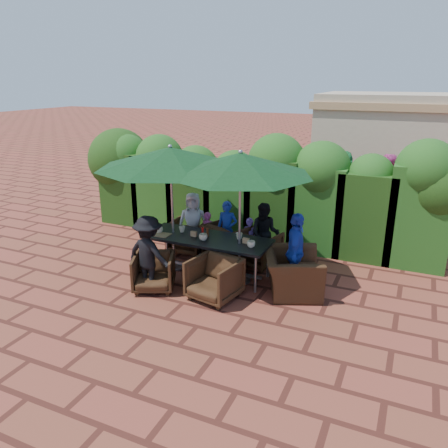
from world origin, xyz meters
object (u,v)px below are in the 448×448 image
at_px(umbrella_left, 170,158).
at_px(chair_near_left, 154,271).
at_px(umbrella_right, 240,164).
at_px(chair_far_right, 259,247).
at_px(dining_table, 207,241).
at_px(chair_end_right, 293,266).
at_px(chair_near_right, 214,277).
at_px(chair_far_mid, 229,239).
at_px(chair_far_left, 188,235).

xyz_separation_m(umbrella_left, chair_near_left, (0.15, -0.98, -1.85)).
xyz_separation_m(umbrella_right, chair_far_right, (0.07, 0.88, -1.83)).
distance_m(dining_table, chair_far_right, 1.17).
bearing_deg(umbrella_right, chair_far_right, 85.16).
height_order(dining_table, chair_far_right, chair_far_right).
height_order(chair_far_right, chair_end_right, chair_end_right).
height_order(umbrella_left, chair_near_right, umbrella_left).
bearing_deg(umbrella_left, chair_near_left, -81.09).
height_order(umbrella_left, chair_end_right, umbrella_left).
relative_size(chair_far_right, chair_end_right, 0.69).
bearing_deg(umbrella_right, chair_near_right, -99.33).
relative_size(chair_far_mid, chair_near_left, 1.18).
height_order(chair_far_left, chair_near_left, chair_far_left).
distance_m(dining_table, chair_end_right, 1.71).
bearing_deg(dining_table, chair_far_mid, 84.81).
distance_m(chair_far_left, chair_near_right, 2.24).
bearing_deg(chair_near_right, chair_end_right, 45.65).
xyz_separation_m(dining_table, chair_far_mid, (0.08, 0.87, -0.25)).
bearing_deg(umbrella_left, chair_far_mid, 46.36).
bearing_deg(umbrella_left, chair_far_left, 100.11).
bearing_deg(chair_near_left, dining_table, 34.52).
xyz_separation_m(umbrella_left, chair_far_left, (-0.15, 0.86, -1.83)).
bearing_deg(chair_far_right, chair_near_left, 69.59).
distance_m(dining_table, chair_near_left, 1.17).
bearing_deg(chair_near_left, umbrella_right, 12.21).
distance_m(chair_far_mid, chair_near_left, 1.96).
bearing_deg(chair_far_right, chair_far_mid, 13.71).
xyz_separation_m(umbrella_left, chair_near_right, (1.29, -0.85, -1.82)).
bearing_deg(umbrella_left, chair_far_right, 29.12).
relative_size(umbrella_left, chair_near_right, 3.52).
bearing_deg(chair_far_right, chair_near_right, 99.10).
bearing_deg(dining_table, chair_near_left, -121.30).
relative_size(dining_table, chair_far_mid, 2.87).
xyz_separation_m(umbrella_right, chair_near_left, (-1.27, -0.93, -1.85)).
bearing_deg(chair_far_right, chair_far_left, 15.21).
bearing_deg(dining_table, chair_far_left, 135.75).
distance_m(dining_table, umbrella_right, 1.68).
bearing_deg(chair_far_left, chair_far_right, 175.07).
xyz_separation_m(umbrella_right, chair_far_left, (-1.57, 0.90, -1.83)).
relative_size(dining_table, chair_near_left, 3.38).
xyz_separation_m(dining_table, chair_far_right, (0.75, 0.85, -0.29)).
bearing_deg(chair_near_left, chair_far_mid, 45.90).
distance_m(dining_table, chair_far_left, 1.28).
bearing_deg(dining_table, chair_end_right, -1.36).
xyz_separation_m(chair_near_right, chair_end_right, (1.15, 0.80, 0.09)).
relative_size(chair_far_left, chair_far_mid, 0.90).
height_order(chair_near_left, chair_end_right, chair_end_right).
xyz_separation_m(chair_far_left, chair_end_right, (2.59, -0.91, 0.10)).
height_order(umbrella_left, chair_far_left, umbrella_left).
xyz_separation_m(umbrella_left, chair_far_mid, (0.82, 0.86, -1.79)).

